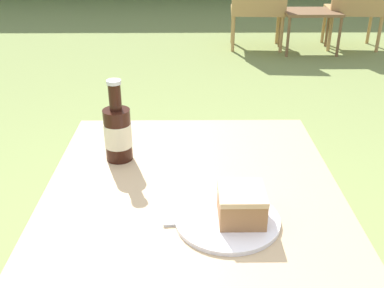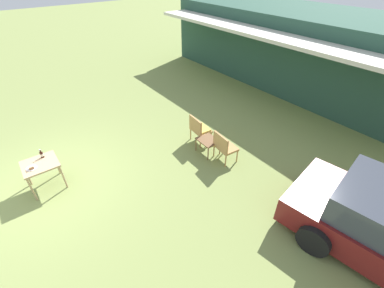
{
  "view_description": "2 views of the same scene",
  "coord_description": "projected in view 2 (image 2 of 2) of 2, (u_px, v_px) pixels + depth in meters",
  "views": [
    {
      "loc": [
        -0.01,
        -0.95,
        1.28
      ],
      "look_at": [
        0.0,
        0.1,
        0.76
      ],
      "focal_mm": 42.0,
      "sensor_mm": 36.0,
      "label": 1
    },
    {
      "loc": [
        5.61,
        0.08,
        4.48
      ],
      "look_at": [
        1.7,
        3.04,
        0.9
      ],
      "focal_mm": 24.0,
      "sensor_mm": 36.0,
      "label": 2
    }
  ],
  "objects": [
    {
      "name": "cola_bottle_near",
      "position": [
        42.0,
        155.0,
        5.93
      ],
      "size": [
        0.07,
        0.07,
        0.22
      ],
      "color": "black",
      "rests_on": "patio_table"
    },
    {
      "name": "garden_side_table",
      "position": [
        208.0,
        141.0,
        7.04
      ],
      "size": [
        0.58,
        0.48,
        0.44
      ],
      "color": "brown",
      "rests_on": "ground_plane"
    },
    {
      "name": "cabin_building",
      "position": [
        305.0,
        48.0,
        10.69
      ],
      "size": [
        11.87,
        5.49,
        2.83
      ],
      "color": "#284C3D",
      "rests_on": "ground_plane"
    },
    {
      "name": "fork",
      "position": [
        31.0,
        167.0,
        5.68
      ],
      "size": [
        0.19,
        0.03,
        0.01
      ],
      "color": "silver",
      "rests_on": "patio_table"
    },
    {
      "name": "wicker_chair_cushioned",
      "position": [
        199.0,
        128.0,
        7.4
      ],
      "size": [
        0.61,
        0.48,
        0.84
      ],
      "rotation": [
        0.0,
        0.0,
        3.06
      ],
      "color": "#B2844C",
      "rests_on": "ground_plane"
    },
    {
      "name": "patio_table",
      "position": [
        41.0,
        166.0,
        5.84
      ],
      "size": [
        0.71,
        0.74,
        0.71
      ],
      "color": "tan",
      "rests_on": "ground_plane"
    },
    {
      "name": "wicker_chair_plain",
      "position": [
        224.0,
        146.0,
        6.71
      ],
      "size": [
        0.61,
        0.49,
        0.84
      ],
      "rotation": [
        0.0,
        0.0,
        3.04
      ],
      "color": "#B2844C",
      "rests_on": "ground_plane"
    },
    {
      "name": "ground_plane",
      "position": [
        50.0,
        186.0,
        6.21
      ],
      "size": [
        60.0,
        60.0,
        0.0
      ],
      "primitive_type": "plane",
      "color": "olive"
    },
    {
      "name": "cake_on_plate",
      "position": [
        31.0,
        168.0,
        5.63
      ],
      "size": [
        0.22,
        0.22,
        0.08
      ],
      "color": "white",
      "rests_on": "patio_table"
    }
  ]
}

